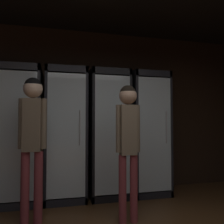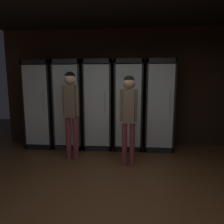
% 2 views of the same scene
% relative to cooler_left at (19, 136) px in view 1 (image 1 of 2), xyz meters
% --- Properties ---
extents(wall_back, '(6.00, 0.06, 2.80)m').
position_rel_cooler_left_xyz_m(wall_back, '(1.26, 0.33, 0.41)').
color(wall_back, black).
rests_on(wall_back, ground).
extents(cooler_left, '(0.62, 0.68, 2.02)m').
position_rel_cooler_left_xyz_m(cooler_left, '(0.00, 0.00, 0.00)').
color(cooler_left, '#2B2B30').
rests_on(cooler_left, ground).
extents(cooler_center, '(0.62, 0.68, 2.02)m').
position_rel_cooler_left_xyz_m(cooler_center, '(0.68, -0.00, 0.00)').
color(cooler_center, black).
rests_on(cooler_center, ground).
extents(cooler_right, '(0.62, 0.68, 2.02)m').
position_rel_cooler_left_xyz_m(cooler_right, '(1.37, -0.00, -0.00)').
color(cooler_right, black).
rests_on(cooler_right, ground).
extents(cooler_far_right, '(0.62, 0.68, 2.02)m').
position_rel_cooler_left_xyz_m(cooler_far_right, '(2.05, -0.00, 0.00)').
color(cooler_far_right, black).
rests_on(cooler_far_right, ground).
extents(shopper_near, '(0.30, 0.22, 1.64)m').
position_rel_cooler_left_xyz_m(shopper_near, '(1.37, -1.09, 0.08)').
color(shopper_near, brown).
rests_on(shopper_near, ground).
extents(shopper_far, '(0.33, 0.23, 1.73)m').
position_rel_cooler_left_xyz_m(shopper_far, '(0.25, -0.84, 0.12)').
color(shopper_far, brown).
rests_on(shopper_far, ground).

